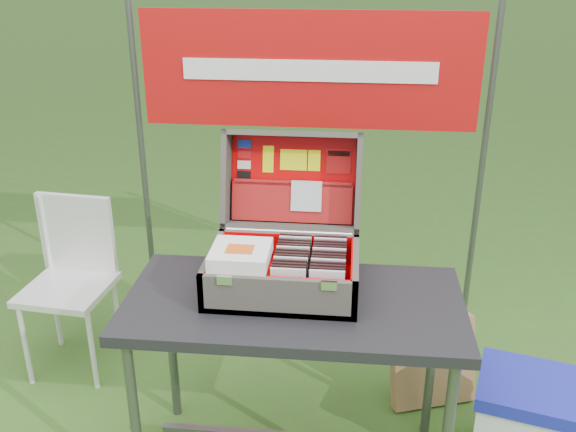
# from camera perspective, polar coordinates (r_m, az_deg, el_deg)

# --- Properties ---
(table) EXTENTS (1.16, 0.59, 0.73)m
(table) POSITION_cam_1_polar(r_m,az_deg,el_deg) (2.42, 0.50, -14.83)
(table) COLOR black
(table) RESTS_ON ground
(table_top) EXTENTS (1.16, 0.59, 0.04)m
(table_top) POSITION_cam_1_polar(r_m,az_deg,el_deg) (2.23, 0.53, -7.84)
(table_top) COLOR black
(table_top) RESTS_ON ground
(table_leg_fl) EXTENTS (0.04, 0.04, 0.69)m
(table_leg_fl) POSITION_cam_1_polar(r_m,az_deg,el_deg) (2.36, -13.42, -17.43)
(table_leg_fl) COLOR #59595B
(table_leg_fl) RESTS_ON ground
(table_leg_bl) EXTENTS (0.04, 0.04, 0.69)m
(table_leg_bl) POSITION_cam_1_polar(r_m,az_deg,el_deg) (2.70, -10.28, -11.23)
(table_leg_bl) COLOR #59595B
(table_leg_bl) RESTS_ON ground
(table_leg_br) EXTENTS (0.04, 0.04, 0.69)m
(table_leg_br) POSITION_cam_1_polar(r_m,az_deg,el_deg) (2.63, 12.64, -12.49)
(table_leg_br) COLOR #59595B
(table_leg_br) RESTS_ON ground
(suitcase) EXTENTS (0.52, 0.53, 0.48)m
(suitcase) POSITION_cam_1_polar(r_m,az_deg,el_deg) (2.22, -0.28, -0.41)
(suitcase) COLOR #605C53
(suitcase) RESTS_ON table
(suitcase_base_bottom) EXTENTS (0.52, 0.37, 0.02)m
(suitcase_base_bottom) POSITION_cam_1_polar(r_m,az_deg,el_deg) (2.27, -0.44, -6.33)
(suitcase_base_bottom) COLOR #605C53
(suitcase_base_bottom) RESTS_ON table_top
(suitcase_base_wall_front) EXTENTS (0.52, 0.02, 0.14)m
(suitcase_base_wall_front) POSITION_cam_1_polar(r_m,az_deg,el_deg) (2.09, -0.99, -7.27)
(suitcase_base_wall_front) COLOR #605C53
(suitcase_base_wall_front) RESTS_ON table_top
(suitcase_base_wall_back) EXTENTS (0.52, 0.02, 0.14)m
(suitcase_base_wall_back) POSITION_cam_1_polar(r_m,az_deg,el_deg) (2.40, 0.03, -3.04)
(suitcase_base_wall_back) COLOR #605C53
(suitcase_base_wall_back) RESTS_ON table_top
(suitcase_base_wall_left) EXTENTS (0.02, 0.37, 0.14)m
(suitcase_base_wall_left) POSITION_cam_1_polar(r_m,az_deg,el_deg) (2.28, -6.73, -4.66)
(suitcase_base_wall_left) COLOR #605C53
(suitcase_base_wall_left) RESTS_ON table_top
(suitcase_base_wall_right) EXTENTS (0.02, 0.37, 0.14)m
(suitcase_base_wall_right) POSITION_cam_1_polar(r_m,az_deg,el_deg) (2.23, 5.99, -5.30)
(suitcase_base_wall_right) COLOR #605C53
(suitcase_base_wall_right) RESTS_ON table_top
(suitcase_liner_floor) EXTENTS (0.48, 0.33, 0.01)m
(suitcase_liner_floor) POSITION_cam_1_polar(r_m,az_deg,el_deg) (2.26, -0.44, -6.04)
(suitcase_liner_floor) COLOR #EC0609
(suitcase_liner_floor) RESTS_ON suitcase_base_bottom
(suitcase_latch_left) EXTENTS (0.05, 0.01, 0.03)m
(suitcase_latch_left) POSITION_cam_1_polar(r_m,az_deg,el_deg) (2.07, -5.65, -5.70)
(suitcase_latch_left) COLOR silver
(suitcase_latch_left) RESTS_ON suitcase_base_wall_front
(suitcase_latch_right) EXTENTS (0.05, 0.01, 0.03)m
(suitcase_latch_right) POSITION_cam_1_polar(r_m,az_deg,el_deg) (2.04, 3.67, -6.20)
(suitcase_latch_right) COLOR silver
(suitcase_latch_right) RESTS_ON suitcase_base_wall_front
(suitcase_hinge) EXTENTS (0.47, 0.02, 0.02)m
(suitcase_hinge) POSITION_cam_1_polar(r_m,az_deg,el_deg) (2.37, 0.06, -1.42)
(suitcase_hinge) COLOR silver
(suitcase_hinge) RESTS_ON suitcase_base_wall_back
(suitcase_lid_back) EXTENTS (0.52, 0.12, 0.36)m
(suitcase_lid_back) POSITION_cam_1_polar(r_m,az_deg,el_deg) (2.48, 0.48, 3.28)
(suitcase_lid_back) COLOR #605C53
(suitcase_lid_back) RESTS_ON suitcase_base_wall_back
(suitcase_lid_rim_far) EXTENTS (0.52, 0.14, 0.06)m
(suitcase_lid_rim_far) POSITION_cam_1_polar(r_m,az_deg,el_deg) (2.42, 0.48, 7.34)
(suitcase_lid_rim_far) COLOR #605C53
(suitcase_lid_rim_far) RESTS_ON suitcase_lid_back
(suitcase_lid_rim_near) EXTENTS (0.52, 0.14, 0.06)m
(suitcase_lid_rim_near) POSITION_cam_1_polar(r_m,az_deg,el_deg) (2.44, 0.23, -0.93)
(suitcase_lid_rim_near) COLOR #605C53
(suitcase_lid_rim_near) RESTS_ON suitcase_lid_back
(suitcase_lid_rim_left) EXTENTS (0.02, 0.23, 0.40)m
(suitcase_lid_rim_left) POSITION_cam_1_polar(r_m,az_deg,el_deg) (2.46, -5.47, 3.38)
(suitcase_lid_rim_left) COLOR #605C53
(suitcase_lid_rim_left) RESTS_ON suitcase_lid_back
(suitcase_lid_rim_right) EXTENTS (0.02, 0.23, 0.40)m
(suitcase_lid_rim_right) POSITION_cam_1_polar(r_m,az_deg,el_deg) (2.41, 6.29, 2.95)
(suitcase_lid_rim_right) COLOR #605C53
(suitcase_lid_rim_right) RESTS_ON suitcase_lid_back
(suitcase_lid_liner) EXTENTS (0.48, 0.09, 0.32)m
(suitcase_lid_liner) POSITION_cam_1_polar(r_m,az_deg,el_deg) (2.47, 0.45, 3.26)
(suitcase_lid_liner) COLOR #EC0609
(suitcase_lid_liner) RESTS_ON suitcase_lid_back
(suitcase_liner_wall_front) EXTENTS (0.48, 0.01, 0.12)m
(suitcase_liner_wall_front) POSITION_cam_1_polar(r_m,az_deg,el_deg) (2.09, -0.95, -6.84)
(suitcase_liner_wall_front) COLOR #EC0609
(suitcase_liner_wall_front) RESTS_ON suitcase_base_bottom
(suitcase_liner_wall_back) EXTENTS (0.48, 0.01, 0.12)m
(suitcase_liner_wall_back) POSITION_cam_1_polar(r_m,az_deg,el_deg) (2.38, -0.00, -2.96)
(suitcase_liner_wall_back) COLOR #EC0609
(suitcase_liner_wall_back) RESTS_ON suitcase_base_bottom
(suitcase_liner_wall_left) EXTENTS (0.01, 0.33, 0.12)m
(suitcase_liner_wall_left) POSITION_cam_1_polar(r_m,az_deg,el_deg) (2.27, -6.41, -4.45)
(suitcase_liner_wall_left) COLOR #EC0609
(suitcase_liner_wall_left) RESTS_ON suitcase_base_bottom
(suitcase_liner_wall_right) EXTENTS (0.01, 0.33, 0.12)m
(suitcase_liner_wall_right) POSITION_cam_1_polar(r_m,az_deg,el_deg) (2.22, 5.66, -5.05)
(suitcase_liner_wall_right) COLOR #EC0609
(suitcase_liner_wall_right) RESTS_ON suitcase_base_bottom
(suitcase_lid_pocket) EXTENTS (0.46, 0.07, 0.15)m
(suitcase_lid_pocket) POSITION_cam_1_polar(r_m,az_deg,el_deg) (2.46, 0.35, 1.23)
(suitcase_lid_pocket) COLOR #A11615
(suitcase_lid_pocket) RESTS_ON suitcase_lid_liner
(suitcase_pocket_edge) EXTENTS (0.45, 0.02, 0.02)m
(suitcase_pocket_edge) POSITION_cam_1_polar(r_m,az_deg,el_deg) (2.44, 0.39, 2.95)
(suitcase_pocket_edge) COLOR #A11615
(suitcase_pocket_edge) RESTS_ON suitcase_lid_pocket
(suitcase_pocket_cd) EXTENTS (0.12, 0.04, 0.11)m
(suitcase_pocket_cd) POSITION_cam_1_polar(r_m,az_deg,el_deg) (2.43, 1.64, 1.78)
(suitcase_pocket_cd) COLOR silver
(suitcase_pocket_cd) RESTS_ON suitcase_lid_pocket
(lid_sticker_cc_a) EXTENTS (0.05, 0.01, 0.03)m
(lid_sticker_cc_a) POSITION_cam_1_polar(r_m,az_deg,el_deg) (2.48, -3.88, 6.41)
(lid_sticker_cc_a) COLOR #1933B2
(lid_sticker_cc_a) RESTS_ON suitcase_lid_liner
(lid_sticker_cc_b) EXTENTS (0.05, 0.01, 0.03)m
(lid_sticker_cc_b) POSITION_cam_1_polar(r_m,az_deg,el_deg) (2.48, -3.90, 5.49)
(lid_sticker_cc_b) COLOR #BA0F10
(lid_sticker_cc_b) RESTS_ON suitcase_lid_liner
(lid_sticker_cc_c) EXTENTS (0.05, 0.01, 0.03)m
(lid_sticker_cc_c) POSITION_cam_1_polar(r_m,az_deg,el_deg) (2.48, -3.92, 4.56)
(lid_sticker_cc_c) COLOR white
(lid_sticker_cc_c) RESTS_ON suitcase_lid_liner
(lid_sticker_cc_d) EXTENTS (0.05, 0.01, 0.03)m
(lid_sticker_cc_d) POSITION_cam_1_polar(r_m,az_deg,el_deg) (2.49, -3.94, 3.64)
(lid_sticker_cc_d) COLOR black
(lid_sticker_cc_d) RESTS_ON suitcase_lid_liner
(lid_card_neon_tall) EXTENTS (0.04, 0.03, 0.10)m
(lid_card_neon_tall) POSITION_cam_1_polar(r_m,az_deg,el_deg) (2.47, -1.77, 5.08)
(lid_card_neon_tall) COLOR yellow
(lid_card_neon_tall) RESTS_ON suitcase_lid_liner
(lid_card_neon_main) EXTENTS (0.10, 0.02, 0.08)m
(lid_card_neon_main) POSITION_cam_1_polar(r_m,az_deg,el_deg) (2.46, 0.49, 5.01)
(lid_card_neon_main) COLOR yellow
(lid_card_neon_main) RESTS_ON suitcase_lid_liner
(lid_card_neon_small) EXTENTS (0.05, 0.02, 0.08)m
(lid_card_neon_small) POSITION_cam_1_polar(r_m,az_deg,el_deg) (2.45, 2.34, 4.94)
(lid_card_neon_small) COLOR yellow
(lid_card_neon_small) RESTS_ON suitcase_lid_liner
(lid_sticker_band) EXTENTS (0.09, 0.03, 0.09)m
(lid_sticker_band) POSITION_cam_1_polar(r_m,az_deg,el_deg) (2.45, 4.52, 4.86)
(lid_sticker_band) COLOR #BA0F10
(lid_sticker_band) RESTS_ON suitcase_lid_liner
(lid_sticker_band_bar) EXTENTS (0.08, 0.01, 0.02)m
(lid_sticker_band_bar) POSITION_cam_1_polar(r_m,az_deg,el_deg) (2.45, 4.55, 5.56)
(lid_sticker_band_bar) COLOR black
(lid_sticker_band_bar) RESTS_ON suitcase_lid_liner
(cd_left_0) EXTENTS (0.12, 0.01, 0.13)m
(cd_left_0) POSITION_cam_1_polar(r_m,az_deg,el_deg) (2.10, 0.01, -6.30)
(cd_left_0) COLOR silver
(cd_left_0) RESTS_ON suitcase_liner_floor
(cd_left_1) EXTENTS (0.12, 0.01, 0.13)m
(cd_left_1) POSITION_cam_1_polar(r_m,az_deg,el_deg) (2.12, 0.07, -6.03)
(cd_left_1) COLOR black
(cd_left_1) RESTS_ON suitcase_liner_floor
(cd_left_2) EXTENTS (0.12, 0.01, 0.13)m
(cd_left_2) POSITION_cam_1_polar(r_m,az_deg,el_deg) (2.14, 0.13, -5.76)
(cd_left_2) COLOR black
(cd_left_2) RESTS_ON suitcase_liner_floor
(cd_left_3) EXTENTS (0.12, 0.01, 0.13)m
(cd_left_3) POSITION_cam_1_polar(r_m,az_deg,el_deg) (2.16, 0.18, -5.50)
(cd_left_3) COLOR black
(cd_left_3) RESTS_ON suitcase_liner_floor
(cd_left_4) EXTENTS (0.12, 0.01, 0.13)m
(cd_left_4) POSITION_cam_1_polar(r_m,az_deg,el_deg) (2.17, 0.24, -5.25)
(cd_left_4) COLOR silver
(cd_left_4) RESTS_ON suitcase_liner_floor
(cd_left_5) EXTENTS (0.12, 0.01, 0.13)m
(cd_left_5) POSITION_cam_1_polar(r_m,az_deg,el_deg) (2.19, 0.29, -4.99)
(cd_left_5) COLOR black
(cd_left_5) RESTS_ON suitcase_liner_floor
(cd_left_6) EXTENTS (0.12, 0.01, 0.13)m
(cd_left_6) POSITION_cam_1_polar(r_m,az_deg,el_deg) (2.21, 0.35, -4.74)
(cd_left_6) COLOR black
(cd_left_6) RESTS_ON suitcase_liner_floor
(cd_left_7) EXTENTS (0.12, 0.01, 0.13)m
(cd_left_7) POSITION_cam_1_polar(r_m,az_deg,el_deg) (2.23, 0.40, -4.50)
(cd_left_7) COLOR black
(cd_left_7) RESTS_ON suitcase_liner_floor
(cd_left_8) EXTENTS (0.12, 0.01, 0.13)m
(cd_left_8) POSITION_cam_1_polar(r_m,az_deg,el_deg) (2.25, 0.45, -4.26)
(cd_left_8) COLOR silver
(cd_left_8) RESTS_ON suitcase_liner_floor
(cd_left_9) EXTENTS (0.12, 0.01, 0.13)m
(cd_left_9) POSITION_cam_1_polar(r_m,az_deg,el_deg) (2.26, 0.50, -4.02)
(cd_left_9) COLOR black
(cd_left_9) RESTS_ON suitcase_liner_floor
(cd_left_10) EXTENTS (0.12, 0.01, 0.13)m
(cd_left_10) POSITION_cam_1_polar(r_m,az_deg,el_deg) (2.28, 0.55, -3.79)
(cd_left_10) COLOR black
(cd_left_10) RESTS_ON suitcase_liner_floor
(cd_left_11) EXTENTS (0.12, 0.01, 0.13)m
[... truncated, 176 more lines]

